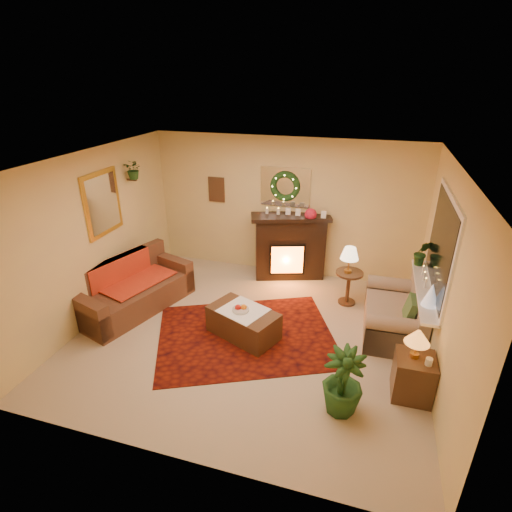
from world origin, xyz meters
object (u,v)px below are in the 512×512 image
(coffee_table, at_px, (243,323))
(side_table_round, at_px, (348,286))
(loveseat, at_px, (395,307))
(end_table_square, at_px, (413,377))
(fireplace, at_px, (290,250))
(sofa, at_px, (134,285))

(coffee_table, bearing_deg, side_table_round, 67.76)
(loveseat, xyz_separation_m, side_table_round, (-0.73, 0.64, -0.09))
(loveseat, height_order, end_table_square, loveseat)
(end_table_square, bearing_deg, fireplace, 128.13)
(side_table_round, bearing_deg, end_table_square, -64.70)
(side_table_round, bearing_deg, loveseat, -41.34)
(end_table_square, bearing_deg, sofa, 169.47)
(end_table_square, distance_m, coffee_table, 2.41)
(sofa, bearing_deg, end_table_square, 7.46)
(sofa, bearing_deg, coffee_table, 11.70)
(side_table_round, xyz_separation_m, end_table_square, (0.93, -1.97, -0.06))
(loveseat, relative_size, coffee_table, 1.37)
(fireplace, relative_size, loveseat, 0.91)
(sofa, xyz_separation_m, side_table_round, (3.37, 1.17, -0.10))
(sofa, distance_m, fireplace, 2.89)
(loveseat, bearing_deg, coffee_table, -162.02)
(loveseat, xyz_separation_m, end_table_square, (0.21, -1.33, -0.15))
(fireplace, bearing_deg, end_table_square, -70.00)
(side_table_round, bearing_deg, fireplace, 148.99)
(sofa, relative_size, fireplace, 1.52)
(fireplace, xyz_separation_m, loveseat, (1.89, -1.34, -0.13))
(loveseat, height_order, coffee_table, loveseat)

